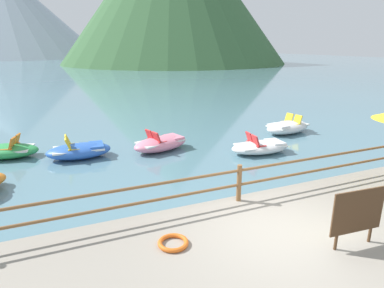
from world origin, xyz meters
name	(u,v)px	position (x,y,z in m)	size (l,w,h in m)	color
ground_plane	(84,78)	(0.00, 40.00, 0.00)	(200.00, 200.00, 0.00)	slate
dock_railing	(239,179)	(0.00, 1.55, 0.99)	(23.92, 0.12, 0.95)	brown
sign_board	(358,212)	(1.05, -1.01, 1.13)	(1.18, 0.14, 1.19)	beige
life_ring	(173,243)	(-2.16, 0.38, 0.45)	(0.61, 0.61, 0.09)	orange
pedal_boat_0	(260,147)	(3.40, 5.55, 0.25)	(2.52, 1.42, 0.83)	white
pedal_boat_2	(79,150)	(-3.32, 7.73, 0.30)	(2.41, 1.37, 0.88)	blue
pedal_boat_4	(288,127)	(6.39, 7.64, 0.30)	(2.79, 1.81, 0.89)	white
pedal_boat_5	(6,151)	(-5.90, 8.87, 0.27)	(2.59, 1.84, 0.85)	green
pedal_boat_6	(161,143)	(-0.16, 7.42, 0.30)	(2.65, 1.85, 0.89)	pink
distant_peak	(1,11)	(-16.54, 125.62, 14.59)	(62.99, 62.99, 29.18)	#9EADBC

